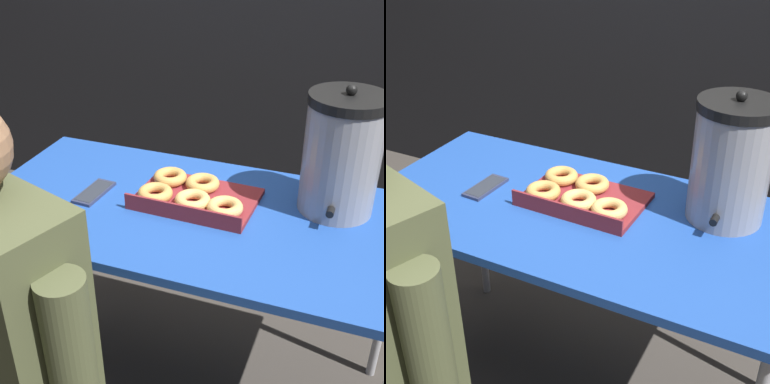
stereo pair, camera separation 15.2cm
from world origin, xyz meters
TOP-DOWN VIEW (x-y plane):
  - folding_table at (0.00, 0.00)m, footprint 1.32×0.67m
  - donut_box at (-0.02, 0.04)m, footprint 0.37×0.27m
  - coffee_urn at (0.40, 0.16)m, footprint 0.23×0.26m
  - cell_phone at (-0.32, -0.02)m, footprint 0.08×0.16m
  - person_seated at (-0.26, -0.57)m, footprint 0.59×0.35m

SIDE VIEW (x-z plane):
  - person_seated at x=-0.26m, z-range -0.04..1.24m
  - folding_table at x=0.00m, z-range 0.33..1.09m
  - cell_phone at x=-0.32m, z-range 0.76..0.78m
  - donut_box at x=-0.02m, z-range 0.76..0.81m
  - coffee_urn at x=0.40m, z-range 0.75..1.14m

